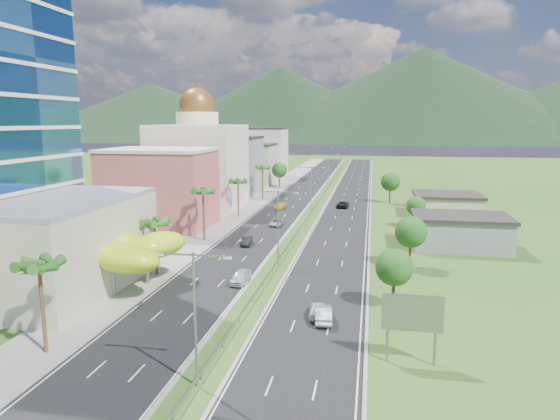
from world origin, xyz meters
The scene contains 39 objects.
ground centered at (0.00, 0.00, 0.00)m, with size 500.00×500.00×0.00m, color #2D5119.
road_left centered at (-7.50, 90.00, 0.02)m, with size 11.00×260.00×0.04m, color black.
road_right centered at (7.50, 90.00, 0.02)m, with size 11.00×260.00×0.04m, color black.
sidewalk_left centered at (-17.00, 90.00, 0.06)m, with size 7.00×260.00×0.12m, color gray.
median_guardrail centered at (0.00, 71.99, 0.62)m, with size 0.10×216.06×0.76m.
streetlight_median_a centered at (0.00, -25.00, 6.75)m, with size 6.04×0.25×11.00m.
streetlight_median_b centered at (0.00, 10.00, 6.75)m, with size 6.04×0.25×11.00m.
streetlight_median_c centered at (0.00, 50.00, 6.75)m, with size 6.04×0.25×11.00m.
streetlight_median_d centered at (0.00, 95.00, 6.75)m, with size 6.04×0.25×11.00m.
streetlight_median_e centered at (0.00, 140.00, 6.75)m, with size 6.04×0.25×11.00m.
mall_podium centered at (-32.00, -6.00, 5.50)m, with size 30.00×24.00×11.00m, color #BAB399.
lime_canopy centered at (-20.00, -4.00, 4.99)m, with size 18.00×15.00×7.40m.
pink_shophouse centered at (-28.00, 32.00, 7.50)m, with size 20.00×15.00×15.00m, color #C55154.
domed_building centered at (-28.00, 55.00, 11.35)m, with size 20.00×20.00×28.70m.
midrise_grey centered at (-27.00, 80.00, 8.00)m, with size 16.00×15.00×16.00m, color gray.
midrise_beige centered at (-27.00, 102.00, 6.50)m, with size 16.00×15.00×13.00m, color #BAB399.
midrise_white centered at (-27.00, 125.00, 9.00)m, with size 16.00×15.00×18.00m, color silver.
billboard centered at (17.00, -18.00, 4.42)m, with size 5.20×0.35×6.20m.
shed_near centered at (28.00, 25.00, 2.50)m, with size 15.00×10.00×5.00m, color gray.
shed_far centered at (30.00, 55.00, 2.20)m, with size 14.00×12.00×4.40m, color #BAB399.
palm_tree_a centered at (-15.50, -22.00, 8.02)m, with size 3.60×3.60×9.10m.
palm_tree_b centered at (-15.50, 2.00, 7.06)m, with size 3.60×3.60×8.10m.
palm_tree_c centered at (-15.50, 22.00, 8.50)m, with size 3.60×3.60×9.60m.
palm_tree_d centered at (-15.50, 45.00, 7.54)m, with size 3.60×3.60×8.60m.
palm_tree_e centered at (-15.50, 70.00, 8.31)m, with size 3.60×3.60×9.40m.
leafy_tree_lfar centered at (-15.50, 95.00, 5.58)m, with size 4.90×4.90×8.05m.
leafy_tree_ra centered at (16.00, -5.00, 4.78)m, with size 4.20×4.20×6.90m.
leafy_tree_rb centered at (19.00, 12.00, 5.18)m, with size 4.55×4.55×7.47m.
leafy_tree_rc centered at (22.00, 40.00, 4.37)m, with size 3.85×3.85×6.33m.
leafy_tree_rd centered at (18.00, 70.00, 5.58)m, with size 4.90×4.90×8.05m.
mountain_ridge centered at (60.00, 450.00, 0.00)m, with size 860.00×140.00×90.00m, color black, non-canonical shape.
car_white_near_left centered at (-3.20, 0.51, 0.86)m, with size 1.94×4.82×1.64m, color silver.
car_dark_left centered at (-7.41, 20.37, 0.76)m, with size 1.52×4.35×1.43m, color black.
car_silver_mid_left centered at (-5.35, 36.85, 0.70)m, with size 2.18×4.72×1.31m, color #9D9FA4.
car_yellow_far_left centered at (-8.22, 56.11, 0.75)m, with size 1.98×4.87×1.41m, color yellow.
car_white_near_right centered at (7.92, -8.99, 0.81)m, with size 1.81×4.50×1.53m, color silver.
car_silver_right centered at (8.63, -10.12, 0.85)m, with size 1.72×4.94×1.63m, color #A8AAAF.
car_dark_far_right centered at (6.50, 61.26, 0.83)m, with size 2.61×5.65×1.57m, color black.
motorcycle centered at (-12.06, -10.03, 0.59)m, with size 0.52×1.73×1.10m, color black.
Camera 1 is at (13.15, -59.92, 20.82)m, focal length 32.00 mm.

